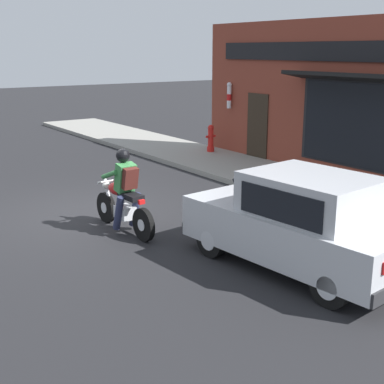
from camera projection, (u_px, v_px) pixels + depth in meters
name	position (u px, v px, depth m)	size (l,w,h in m)	color
ground_plane	(88.00, 213.00, 11.43)	(80.00, 80.00, 0.00)	black
sidewalk_curb	(206.00, 159.00, 16.76)	(2.60, 22.00, 0.14)	gray
storefront_building	(340.00, 100.00, 14.04)	(1.25, 10.51, 4.20)	brown
motorcycle_with_rider	(124.00, 197.00, 10.14)	(0.57, 2.02, 1.62)	black
car_hatchback	(300.00, 223.00, 8.38)	(1.96, 3.91, 1.57)	black
fire_hydrant	(211.00, 138.00, 17.53)	(0.36, 0.24, 0.88)	red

